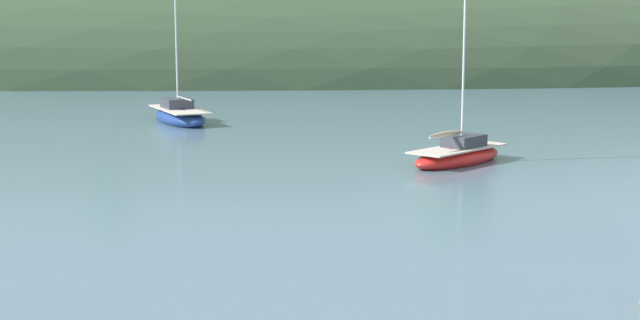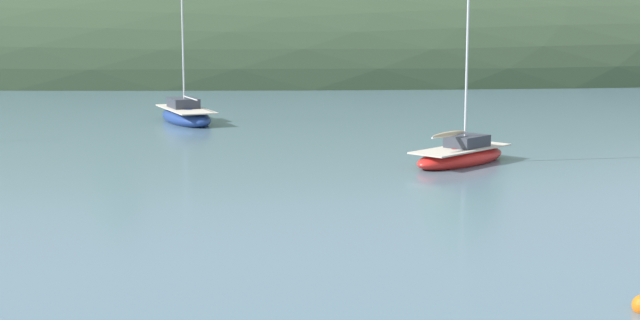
% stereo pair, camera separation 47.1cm
% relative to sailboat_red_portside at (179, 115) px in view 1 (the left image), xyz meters
% --- Properties ---
extents(far_shoreline_hill, '(150.00, 36.00, 28.20)m').
position_rel_sailboat_red_portside_xyz_m(far_shoreline_hill, '(-16.89, 38.69, -0.32)').
color(far_shoreline_hill, '#384C33').
rests_on(far_shoreline_hill, ground).
extents(sailboat_red_portside, '(4.62, 6.64, 9.23)m').
position_rel_sailboat_red_portside_xyz_m(sailboat_red_portside, '(0.00, 0.00, 0.00)').
color(sailboat_red_portside, navy).
rests_on(sailboat_red_portside, ground).
extents(sailboat_blue_center, '(4.78, 5.03, 7.45)m').
position_rel_sailboat_red_portside_xyz_m(sailboat_blue_center, '(13.38, -13.78, -0.05)').
color(sailboat_blue_center, red).
rests_on(sailboat_blue_center, ground).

